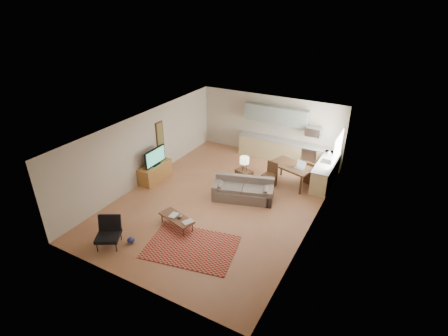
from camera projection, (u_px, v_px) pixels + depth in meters
The scene contains 25 objects.
room at pixel (220, 166), 11.78m from camera, with size 9.00×9.00×9.00m.
kitchen_counter_back at pixel (285, 151), 15.06m from camera, with size 4.26×0.64×0.92m, color tan, non-canonical shape.
kitchen_counter_right at pixel (326, 173), 13.27m from camera, with size 0.64×2.26×0.92m, color tan, non-canonical shape.
kitchen_range at pixel (310, 156), 14.60m from camera, with size 0.62×0.62×0.90m, color #A5A8AD.
kitchen_microwave at pixel (314, 132), 14.11m from camera, with size 0.62×0.40×0.35m, color #A5A8AD.
upper_cabinets at pixel (276, 115), 14.76m from camera, with size 2.80×0.34×0.70m, color gray.
window_right at pixel (338, 148), 12.65m from camera, with size 0.02×1.40×1.05m, color white.
wall_art_left at pixel (160, 135), 13.76m from camera, with size 0.06×0.42×1.10m, color olive, non-canonical shape.
triptych at pixel (268, 117), 15.13m from camera, with size 1.70×0.04×0.50m, color beige, non-canonical shape.
rug at pixel (191, 247), 10.12m from camera, with size 2.56×1.77×0.02m, color maroon.
sofa at pixel (243, 190), 12.30m from camera, with size 2.20×0.96×0.77m, color #675B53, non-canonical shape.
coffee_table at pixel (177, 222), 10.92m from camera, with size 1.22×0.49×0.37m, color #543320, non-canonical shape.
book_a at pixel (170, 214), 10.95m from camera, with size 0.26×0.34×0.03m, color maroon.
book_b at pixel (186, 220), 10.68m from camera, with size 0.35×0.39×0.02m, color navy.
vase at pixel (180, 216), 10.77m from camera, with size 0.19×0.19×0.17m, color black.
armchair at pixel (108, 234), 9.99m from camera, with size 0.75×0.75×0.86m, color black, non-canonical shape.
tv_credenza at pixel (155, 172), 13.58m from camera, with size 0.56×1.45×0.67m, color olive, non-canonical shape.
tv at pixel (155, 157), 13.26m from camera, with size 0.11×1.12×0.67m, color black, non-canonical shape.
console_table at pixel (244, 179), 13.08m from camera, with size 0.60×0.40×0.70m, color #3B2515, non-canonical shape.
table_lamp at pixel (244, 164), 12.80m from camera, with size 0.34×0.34×0.56m, color beige, non-canonical shape.
dining_table at pixel (291, 175), 13.24m from camera, with size 1.60×0.92×0.81m, color #3B2515, non-canonical shape.
dining_chair_near at pixel (269, 175), 13.09m from camera, with size 0.45×0.47×0.95m, color #3B2515, non-canonical shape.
dining_chair_far at pixel (312, 172), 13.34m from camera, with size 0.44×0.46×0.92m, color #3B2515, non-canonical shape.
laptop at pixel (300, 165), 12.78m from camera, with size 0.34×0.26×0.26m, color #A5A8AD, non-canonical shape.
soap_bottle at pixel (329, 152), 13.59m from camera, with size 0.09×0.09×0.19m, color beige.
Camera 1 is at (5.18, -9.16, 6.65)m, focal length 28.00 mm.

